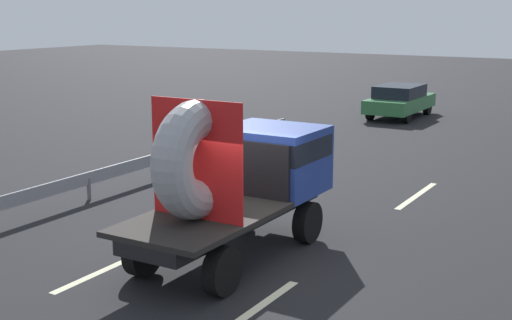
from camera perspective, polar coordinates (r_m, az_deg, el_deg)
ground_plane at (r=13.11m, az=-1.41°, el=-8.72°), size 120.00×120.00×0.00m
flatbed_truck at (r=13.46m, az=-1.11°, el=-1.04°), size 2.02×5.01×3.19m
distant_sedan at (r=31.39m, az=11.70°, el=4.84°), size 1.88×4.38×1.43m
guardrail at (r=19.36m, az=-9.36°, el=-0.31°), size 0.10×16.35×0.71m
lane_dash_left_near at (r=13.14m, az=-12.71°, el=-8.96°), size 0.16×2.29×0.01m
lane_dash_left_far at (r=18.98m, az=2.99°, el=-2.05°), size 0.16×2.86×0.01m
lane_dash_right_near at (r=11.26m, az=-0.37°, el=-12.36°), size 0.16×2.89×0.01m
lane_dash_right_far at (r=18.36m, az=13.04°, el=-2.85°), size 0.16×2.96×0.01m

